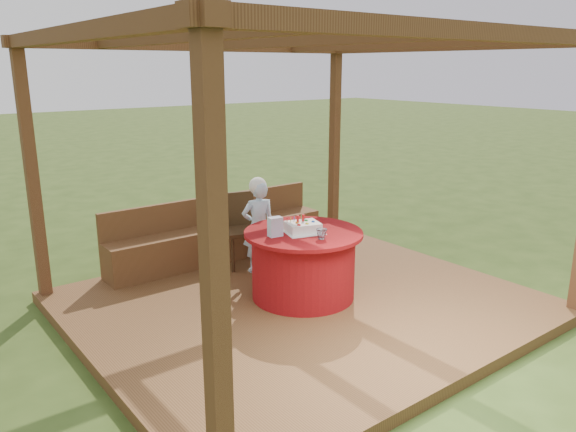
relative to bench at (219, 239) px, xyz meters
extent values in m
plane|color=#2D4316|center=(0.00, -1.72, -0.38)|extent=(60.00, 60.00, 0.00)
cube|color=brown|center=(0.00, -1.72, -0.32)|extent=(4.50, 4.00, 0.12)
cube|color=brown|center=(-2.13, -3.60, 1.03)|extent=(0.12, 0.12, 2.60)
cube|color=brown|center=(-2.13, 0.16, 1.03)|extent=(0.12, 0.12, 2.60)
cube|color=brown|center=(2.13, 0.16, 1.03)|extent=(0.12, 0.12, 2.60)
cube|color=brown|center=(0.00, -3.60, 2.40)|extent=(4.50, 0.14, 0.12)
cube|color=brown|center=(0.00, 0.16, 2.40)|extent=(4.50, 0.14, 0.12)
cube|color=brown|center=(-2.13, -1.72, 2.40)|extent=(0.14, 4.00, 0.12)
cube|color=brown|center=(2.13, -1.72, 2.40)|extent=(0.14, 4.00, 0.12)
cube|color=brown|center=(-1.30, -1.72, 2.40)|extent=(0.10, 3.70, 0.10)
cube|color=brown|center=(0.00, -1.72, 2.40)|extent=(0.10, 3.70, 0.10)
cube|color=brown|center=(1.30, -1.72, 2.40)|extent=(0.10, 3.70, 0.10)
cube|color=brown|center=(0.00, -0.02, -0.04)|extent=(3.00, 0.42, 0.45)
cube|color=brown|center=(0.00, 0.16, 0.36)|extent=(3.00, 0.06, 0.35)
cylinder|color=#9C1111|center=(0.07, -1.64, 0.08)|extent=(1.10, 1.10, 0.70)
cylinder|color=#9C1111|center=(0.07, -1.64, 0.45)|extent=(1.26, 1.26, 0.04)
cube|color=#3A2612|center=(0.09, -0.42, 0.19)|extent=(0.55, 0.55, 0.05)
cylinder|color=#3A2612|center=(-0.13, -0.55, -0.04)|extent=(0.04, 0.04, 0.45)
cylinder|color=#3A2612|center=(0.22, -0.64, -0.04)|extent=(0.04, 0.04, 0.45)
cylinder|color=#3A2612|center=(-0.04, -0.20, -0.04)|extent=(0.04, 0.04, 0.45)
cylinder|color=#3A2612|center=(0.31, -0.29, -0.04)|extent=(0.04, 0.04, 0.45)
cube|color=#3A2612|center=(0.14, -0.22, 0.41)|extent=(0.45, 0.15, 0.45)
imported|color=#93BBDA|center=(0.14, -0.71, 0.30)|extent=(0.46, 0.36, 1.12)
sphere|color=white|center=(0.14, -0.71, 0.80)|extent=(0.21, 0.21, 0.21)
cube|color=white|center=(0.05, -1.65, 0.48)|extent=(0.48, 0.48, 0.01)
cube|color=white|center=(0.05, -1.65, 0.53)|extent=(0.40, 0.35, 0.10)
cylinder|color=red|center=(0.02, -1.61, 0.61)|extent=(0.03, 0.03, 0.07)
cylinder|color=red|center=(0.09, -1.61, 0.61)|extent=(0.03, 0.03, 0.07)
sphere|color=red|center=(-0.05, -1.71, 0.59)|extent=(0.04, 0.04, 0.04)
sphere|color=yellow|center=(0.05, -1.72, 0.59)|extent=(0.04, 0.04, 0.04)
sphere|color=blue|center=(0.15, -1.70, 0.59)|extent=(0.04, 0.04, 0.04)
sphere|color=orange|center=(-0.01, -1.63, 0.59)|extent=(0.04, 0.04, 0.04)
sphere|color=green|center=(0.12, -1.62, 0.59)|extent=(0.04, 0.04, 0.04)
cube|color=#E997D3|center=(-0.27, -1.60, 0.57)|extent=(0.15, 0.11, 0.20)
imported|color=white|center=(0.05, -1.96, 0.52)|extent=(0.15, 0.15, 0.10)
camera|label=1|loc=(-3.52, -6.05, 2.16)|focal=35.00mm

